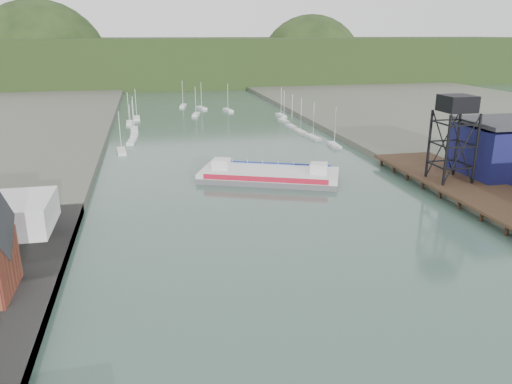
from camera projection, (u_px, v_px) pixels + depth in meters
name	position (u px, v px, depth m)	size (l,w,h in m)	color
east_pier	(503.00, 202.00, 83.76)	(14.00, 70.00, 2.45)	black
lift_tower	(457.00, 109.00, 91.27)	(6.50, 6.50, 16.00)	black
marina_sailboats	(212.00, 124.00, 163.80)	(57.71, 92.65, 0.90)	silver
distant_hills	(172.00, 64.00, 311.58)	(500.00, 120.00, 80.00)	black
chain_ferry	(269.00, 175.00, 102.33)	(30.18, 21.00, 4.04)	#555558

